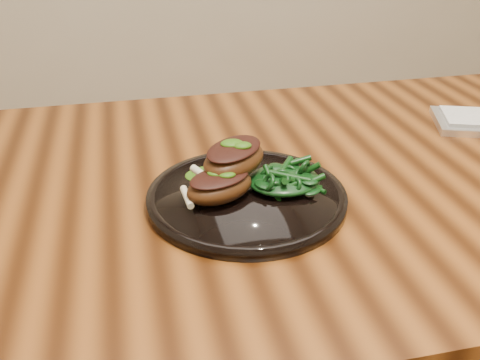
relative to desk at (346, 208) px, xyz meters
name	(u,v)px	position (x,y,z in m)	size (l,w,h in m)	color
desk	(346,208)	(0.00, 0.00, 0.00)	(1.60, 0.80, 0.75)	black
plate	(247,197)	(-0.20, -0.08, 0.09)	(0.29, 0.29, 0.02)	black
lamb_chop_front	(219,185)	(-0.24, -0.09, 0.12)	(0.12, 0.10, 0.05)	#40200C
lamb_chop_back	(234,158)	(-0.21, -0.05, 0.14)	(0.13, 0.13, 0.05)	#40200C
herb_smear	(214,174)	(-0.23, -0.01, 0.10)	(0.09, 0.06, 0.01)	#1A4207
greens_heap	(284,176)	(-0.14, -0.07, 0.12)	(0.11, 0.10, 0.04)	black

